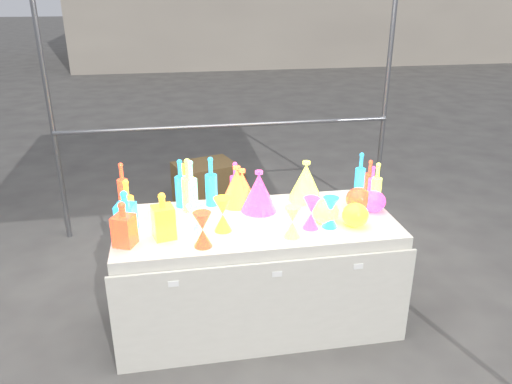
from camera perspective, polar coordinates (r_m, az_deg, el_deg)
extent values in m
plane|color=slate|center=(3.63, 0.00, -13.98)|extent=(80.00, 80.00, 0.00)
cylinder|color=gray|center=(4.59, -22.50, 8.72)|extent=(0.04, 0.04, 2.40)
cylinder|color=gray|center=(4.91, 14.61, 10.50)|extent=(0.04, 0.04, 2.40)
cylinder|color=gray|center=(4.53, -3.25, 7.60)|extent=(3.00, 0.04, 0.04)
cube|color=silver|center=(3.42, 0.00, -8.93)|extent=(1.80, 0.80, 0.75)
cube|color=silver|center=(3.10, 1.36, -13.45)|extent=(1.84, 0.02, 0.68)
cube|color=white|center=(2.90, -9.42, -10.33)|extent=(0.06, 0.00, 0.03)
cube|color=white|center=(2.96, 2.42, -9.37)|extent=(0.06, 0.00, 0.03)
cube|color=white|center=(3.09, 11.62, -8.34)|extent=(0.06, 0.00, 0.03)
cube|color=olive|center=(5.32, -5.83, 1.00)|extent=(0.71, 0.60, 0.44)
cube|color=olive|center=(6.17, -5.45, 2.20)|extent=(0.88, 0.71, 0.07)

